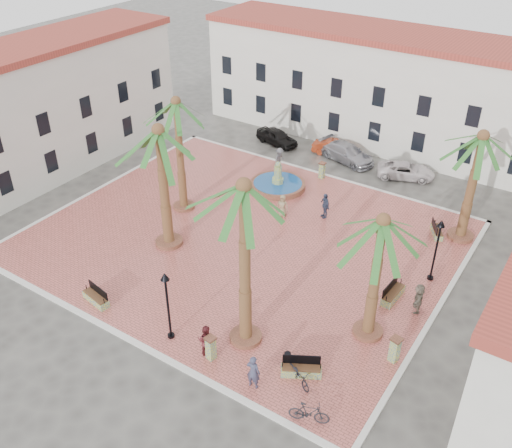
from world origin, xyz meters
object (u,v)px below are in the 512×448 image
at_px(bicycle_a, 299,375).
at_px(cyclist_b, 206,340).
at_px(bollard_n, 322,170).
at_px(pedestrian_east, 419,298).
at_px(bollard_e, 395,349).
at_px(car_red, 335,148).
at_px(fountain, 278,184).
at_px(lamppost_s, 167,295).
at_px(pedestrian_north, 280,158).
at_px(bollard_se, 211,348).
at_px(bench_s, 96,298).
at_px(car_black, 277,137).
at_px(palm_nw, 177,114).
at_px(palm_sw, 160,145).
at_px(palm_s, 244,205).
at_px(palm_ne, 480,149).
at_px(bench_ne, 436,231).
at_px(cyclist_a, 253,372).
at_px(bench_e, 393,294).
at_px(car_white, 406,170).
at_px(bench_se, 301,370).
at_px(car_silver, 347,153).
at_px(litter_bin, 287,358).
at_px(lamppost_e, 438,240).
at_px(pedestrian_fountain_b, 325,205).
at_px(palm_e, 381,235).
at_px(bicycle_b, 309,413).

bearing_deg(bicycle_a, cyclist_b, 129.31).
xyz_separation_m(bollard_n, pedestrian_east, (11.71, -10.96, 0.21)).
height_order(bollard_e, car_red, bollard_e).
height_order(fountain, lamppost_s, lamppost_s).
bearing_deg(pedestrian_north, bollard_se, -153.68).
bearing_deg(bench_s, car_red, 94.73).
bearing_deg(car_black, pedestrian_east, -115.99).
height_order(palm_nw, car_black, palm_nw).
relative_size(bench_s, pedestrian_north, 1.12).
bearing_deg(palm_sw, palm_s, -26.26).
bearing_deg(palm_s, palm_sw, 153.74).
distance_m(palm_ne, bench_ne, 6.30).
relative_size(bollard_se, cyclist_a, 0.73).
relative_size(palm_ne, pedestrian_north, 4.35).
bearing_deg(palm_sw, bench_e, 11.04).
bearing_deg(car_red, fountain, 162.16).
relative_size(palm_nw, bollard_n, 6.28).
height_order(palm_ne, bollard_n, palm_ne).
relative_size(cyclist_a, car_black, 0.47).
distance_m(cyclist_a, car_black, 27.67).
distance_m(palm_ne, car_white, 10.61).
height_order(bench_se, bollard_se, bollard_se).
distance_m(bench_s, car_silver, 24.58).
distance_m(cyclist_b, pedestrian_north, 20.98).
bearing_deg(bollard_se, bench_s, -179.05).
bearing_deg(pedestrian_north, litter_bin, -143.41).
bearing_deg(palm_s, cyclist_b, -118.32).
bearing_deg(cyclist_b, bollard_e, -167.55).
height_order(bollard_se, car_red, bollard_se).
bearing_deg(bollard_e, bench_s, -162.24).
height_order(lamppost_e, bollard_se, lamppost_e).
relative_size(palm_nw, pedestrian_fountain_b, 4.49).
relative_size(bench_ne, bollard_e, 1.16).
bearing_deg(palm_e, fountain, 138.43).
xyz_separation_m(cyclist_b, pedestrian_north, (-7.65, 19.54, -0.03)).
xyz_separation_m(bollard_se, car_silver, (-4.24, 24.15, -0.15)).
bearing_deg(pedestrian_east, car_white, -171.88).
xyz_separation_m(litter_bin, bicycle_b, (2.58, -2.48, 0.23)).
height_order(lamppost_e, car_red, lamppost_e).
bearing_deg(car_white, lamppost_e, -174.18).
xyz_separation_m(lamppost_s, car_white, (3.62, 23.97, -2.37)).
distance_m(litter_bin, car_silver, 23.58).
relative_size(bench_e, bench_ne, 1.19).
bearing_deg(bicycle_a, car_red, 51.44).
distance_m(lamppost_s, cyclist_b, 2.99).
bearing_deg(bicycle_b, pedestrian_fountain_b, 5.18).
height_order(bench_ne, car_white, car_white).
bearing_deg(cyclist_b, litter_bin, -173.79).
relative_size(bench_se, car_black, 0.49).
relative_size(palm_s, pedestrian_north, 5.40).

